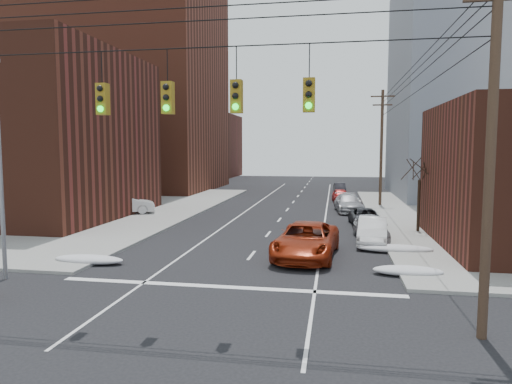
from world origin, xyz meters
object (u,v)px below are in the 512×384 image
at_px(parked_car_b, 372,231).
at_px(parked_car_e, 340,195).
at_px(lot_car_b, 121,198).
at_px(parked_car_f, 340,188).
at_px(red_pickup, 306,240).
at_px(parked_car_c, 365,217).
at_px(parked_car_a, 371,227).
at_px(lot_car_a, 126,204).
at_px(parked_car_d, 348,203).
at_px(lot_car_d, 92,203).
at_px(lot_car_c, 4,213).

height_order(parked_car_b, parked_car_e, parked_car_b).
relative_size(parked_car_e, lot_car_b, 0.85).
bearing_deg(parked_car_f, red_pickup, -97.56).
bearing_deg(parked_car_c, parked_car_e, 91.80).
xyz_separation_m(parked_car_f, lot_car_b, (-20.77, -16.55, 0.19)).
relative_size(parked_car_a, parked_car_b, 0.98).
height_order(parked_car_e, lot_car_a, lot_car_a).
xyz_separation_m(parked_car_d, lot_car_a, (-18.23, -5.21, 0.15)).
relative_size(red_pickup, parked_car_e, 1.54).
xyz_separation_m(red_pickup, parked_car_e, (1.99, 24.62, -0.18)).
xyz_separation_m(parked_car_a, parked_car_d, (-1.00, 12.02, 0.01)).
bearing_deg(red_pickup, parked_car_b, 53.00).
xyz_separation_m(parked_car_c, lot_car_d, (-23.02, 3.17, 0.18)).
xyz_separation_m(parked_car_a, parked_car_f, (-1.60, 28.87, -0.14)).
xyz_separation_m(parked_car_c, parked_car_d, (-1.00, 7.07, 0.15)).
height_order(red_pickup, lot_car_b, red_pickup).
bearing_deg(lot_car_d, lot_car_c, 176.18).
height_order(parked_car_b, parked_car_f, parked_car_b).
height_order(red_pickup, parked_car_d, red_pickup).
bearing_deg(parked_car_e, lot_car_a, -148.77).
bearing_deg(lot_car_d, parked_car_b, -92.57).
xyz_separation_m(parked_car_a, parked_car_e, (-1.60, 19.32, -0.07)).
relative_size(parked_car_a, lot_car_c, 1.02).
relative_size(parked_car_b, parked_car_d, 0.86).
bearing_deg(lot_car_b, parked_car_d, -99.61).
bearing_deg(lot_car_d, parked_car_a, -89.72).
bearing_deg(parked_car_b, lot_car_c, 179.90).
xyz_separation_m(parked_car_d, lot_car_d, (-22.02, -3.90, 0.03)).
relative_size(red_pickup, parked_car_a, 1.40).
bearing_deg(parked_car_d, red_pickup, -104.73).
xyz_separation_m(parked_car_a, lot_car_d, (-23.02, 8.12, 0.03)).
relative_size(parked_car_e, lot_car_c, 0.92).
height_order(parked_car_b, parked_car_c, parked_car_b).
height_order(red_pickup, lot_car_a, red_pickup).
distance_m(parked_car_d, lot_car_b, 21.37).
distance_m(parked_car_c, lot_car_a, 19.32).
bearing_deg(lot_car_c, lot_car_d, -36.98).
bearing_deg(lot_car_b, parked_car_f, -60.24).
height_order(parked_car_d, parked_car_e, parked_car_d).
bearing_deg(red_pickup, parked_car_a, 60.86).
bearing_deg(lot_car_d, lot_car_a, -89.37).
height_order(parked_car_c, parked_car_e, parked_car_e).
bearing_deg(lot_car_a, parked_car_e, -77.85).
distance_m(parked_car_e, lot_car_d, 24.17).
bearing_deg(red_pickup, lot_car_a, 147.20).
bearing_deg(lot_car_c, parked_car_d, -80.03).
bearing_deg(parked_car_d, lot_car_c, -162.80).
bearing_deg(parked_car_f, parked_car_b, -91.20).
bearing_deg(parked_car_b, parked_car_c, 95.33).
height_order(red_pickup, lot_car_c, red_pickup).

